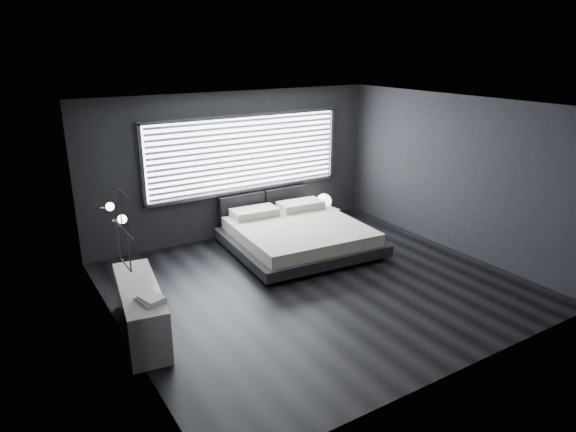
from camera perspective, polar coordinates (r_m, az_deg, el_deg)
room at (r=7.72m, az=3.34°, el=1.81°), size 6.04×6.00×2.80m
window at (r=10.01m, az=-4.65°, el=6.92°), size 4.14×0.09×1.52m
headboard at (r=10.38m, az=-2.71°, el=1.45°), size 1.96×0.16×0.52m
sconce_near at (r=6.56m, az=-17.98°, el=-0.34°), size 0.18×0.11×0.11m
sconce_far at (r=7.12m, az=-19.21°, el=0.99°), size 0.18×0.11×0.11m
wall_art_upper at (r=5.90m, az=-17.59°, el=0.19°), size 0.01×0.48×0.48m
wall_art_lower at (r=6.29m, az=-17.77°, el=-3.27°), size 0.01×0.48×0.48m
bed at (r=9.43m, az=1.14°, el=-2.08°), size 2.63×2.52×0.64m
nightstand at (r=10.82m, az=3.87°, el=-0.10°), size 0.62×0.53×0.33m
orb_lamp at (r=10.76m, az=4.00°, el=1.63°), size 0.32×0.32×0.32m
dresser at (r=7.03m, az=-16.01°, el=-10.02°), size 0.74×1.78×0.69m
book_stack at (r=6.43m, az=-14.99°, el=-8.91°), size 0.32×0.39×0.07m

